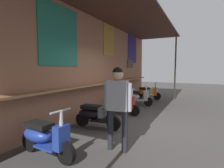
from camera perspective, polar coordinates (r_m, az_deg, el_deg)
The scene contains 8 objects.
ground_plane at distance 5.52m, azimuth 9.21°, elevation -12.93°, with size 34.34×34.34×0.00m, color #474442.
market_stall_facade at distance 6.09m, azimuth -7.57°, elevation 8.71°, with size 12.26×2.56×3.79m.
scooter_blue at distance 3.77m, azimuth -21.36°, elevation -15.61°, with size 0.47×1.40×0.97m.
scooter_black at distance 5.10m, azimuth -5.62°, elevation -9.84°, with size 0.50×1.40×0.97m.
scooter_red at distance 6.61m, azimuth 2.64°, elevation -6.40°, with size 0.49×1.40×0.97m.
scooter_silver at distance 8.24m, azimuth 7.76°, elevation -4.16°, with size 0.49×1.40×0.97m.
scooter_orange at distance 9.95m, azimuth 11.20°, elevation -2.64°, with size 0.46×1.40×0.97m.
shopper_with_handbag at distance 3.56m, azimuth 1.57°, elevation -5.26°, with size 0.33×0.67×1.72m.
Camera 1 is at (-5.01, -1.58, 1.69)m, focal length 28.11 mm.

